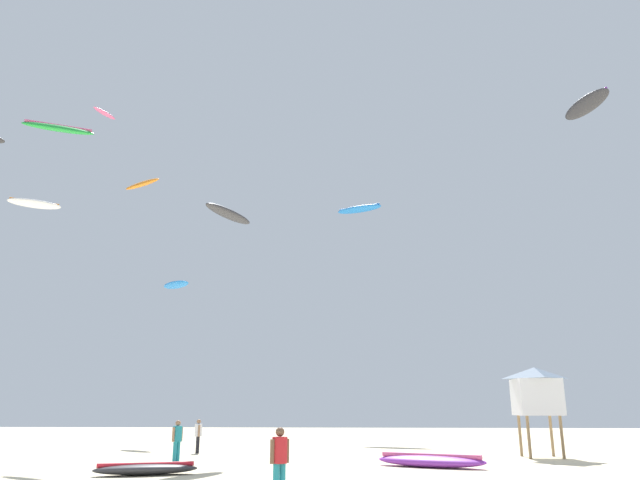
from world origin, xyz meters
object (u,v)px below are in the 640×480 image
object	(u,v)px
kite_grounded_near	(431,461)
kite_grounded_mid	(146,469)
person_left	(177,438)
kite_aloft_6	(59,128)
lifeguard_tower	(536,390)
kite_aloft_8	(34,204)
kite_aloft_2	(104,113)
kite_aloft_7	(176,285)
kite_aloft_4	(142,184)
kite_aloft_0	(229,214)
person_foreground	(280,457)
kite_aloft_5	(359,209)
kite_aloft_1	(586,105)
person_midground	(198,433)

from	to	relation	value
kite_grounded_near	kite_grounded_mid	xyz separation A→B (m)	(-10.25, -3.47, -0.05)
person_left	kite_aloft_6	distance (m)	18.07
kite_grounded_near	lifeguard_tower	bearing A→B (deg)	40.61
lifeguard_tower	kite_aloft_8	size ratio (longest dim) A/B	1.14
kite_grounded_mid	kite_aloft_2	bearing A→B (deg)	121.63
kite_grounded_near	kite_aloft_6	world-z (taller)	kite_aloft_6
kite_grounded_near	kite_aloft_8	size ratio (longest dim) A/B	1.23
kite_aloft_2	kite_aloft_7	distance (m)	15.62
person_left	kite_aloft_4	distance (m)	15.31
lifeguard_tower	kite_aloft_2	distance (m)	37.54
kite_aloft_4	kite_aloft_6	size ratio (longest dim) A/B	0.75
person_left	lifeguard_tower	distance (m)	16.91
kite_aloft_0	kite_aloft_8	xyz separation A→B (m)	(-16.52, 9.27, 4.18)
kite_grounded_near	kite_aloft_2	world-z (taller)	kite_aloft_2
kite_aloft_2	kite_grounded_mid	bearing A→B (deg)	-58.37
kite_grounded_mid	kite_aloft_8	world-z (taller)	kite_aloft_8
kite_aloft_2	kite_aloft_8	world-z (taller)	kite_aloft_2
kite_aloft_4	person_foreground	bearing A→B (deg)	-56.29
lifeguard_tower	kite_aloft_4	bearing A→B (deg)	175.76
kite_aloft_8	kite_aloft_2	bearing A→B (deg)	25.49
person_foreground	kite_aloft_5	xyz separation A→B (m)	(2.62, 35.19, 18.71)
kite_aloft_1	kite_aloft_8	distance (m)	37.28
person_foreground	kite_grounded_near	bearing A→B (deg)	-71.39
kite_aloft_8	kite_grounded_near	bearing A→B (deg)	-29.32
person_midground	kite_aloft_7	world-z (taller)	kite_aloft_7
kite_grounded_near	kite_aloft_0	size ratio (longest dim) A/B	1.10
kite_aloft_7	lifeguard_tower	bearing A→B (deg)	-27.65
kite_aloft_5	kite_aloft_8	distance (m)	26.81
kite_aloft_2	kite_aloft_7	world-z (taller)	kite_aloft_2
kite_grounded_mid	kite_aloft_0	world-z (taller)	kite_aloft_0
person_midground	kite_grounded_near	size ratio (longest dim) A/B	0.37
person_foreground	kite_aloft_6	size ratio (longest dim) A/B	0.46
lifeguard_tower	kite_aloft_0	size ratio (longest dim) A/B	1.02
kite_aloft_4	kite_grounded_near	bearing A→B (deg)	-23.28
person_foreground	person_midground	xyz separation A→B (m)	(-6.16, 15.50, -0.06)
person_foreground	lifeguard_tower	bearing A→B (deg)	-80.00
kite_grounded_near	kite_aloft_6	size ratio (longest dim) A/B	1.18
kite_aloft_2	kite_aloft_7	bearing A→B (deg)	-2.35
kite_aloft_1	kite_aloft_8	bearing A→B (deg)	161.88
kite_aloft_6	kite_aloft_8	world-z (taller)	kite_aloft_6
kite_aloft_5	kite_aloft_6	bearing A→B (deg)	-125.93
person_midground	person_left	world-z (taller)	person_left
kite_aloft_8	person_midground	bearing A→B (deg)	-27.85
person_left	kite_aloft_5	bearing A→B (deg)	102.25
person_left	kite_aloft_1	xyz separation A→B (m)	(19.83, 1.69, 16.28)
kite_aloft_4	kite_aloft_0	bearing A→B (deg)	-10.84
person_left	kite_aloft_7	world-z (taller)	kite_aloft_7
person_foreground	kite_aloft_8	size ratio (longest dim) A/B	0.48
kite_grounded_near	kite_aloft_8	bearing A→B (deg)	150.68
kite_aloft_1	kite_aloft_2	xyz separation A→B (m)	(-31.73, 13.35, 7.54)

